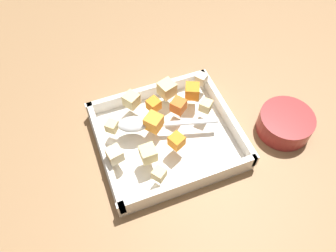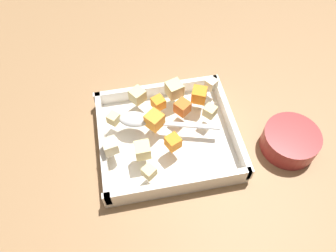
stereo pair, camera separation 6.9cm
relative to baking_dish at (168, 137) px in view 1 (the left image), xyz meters
The scene contains 17 objects.
ground_plane 0.02m from the baking_dish, 77.92° to the left, with size 4.00×4.00×0.00m, color #936D47.
baking_dish is the anchor object (origin of this frame).
carrot_chunk_heap_side 0.08m from the baking_dish, 81.42° to the right, with size 0.03×0.03×0.03m, color orange.
carrot_chunk_corner_nw 0.06m from the baking_dish, 92.89° to the left, with size 0.03×0.03×0.03m, color orange.
carrot_chunk_under_handle 0.12m from the baking_dish, 141.64° to the right, with size 0.03×0.03×0.03m, color orange.
carrot_chunk_near_left 0.06m from the baking_dish, 31.61° to the right, with size 0.03×0.03×0.03m, color orange.
carrot_chunk_far_right 0.07m from the baking_dish, 134.80° to the right, with size 0.03×0.03×0.03m, color orange.
potato_chunk_mid_right 0.13m from the baking_dish, 20.31° to the right, with size 0.02×0.02×0.02m, color #E0CC89.
potato_chunk_center 0.16m from the baking_dish, 141.28° to the right, with size 0.02×0.02×0.02m, color beige.
potato_chunk_rim_edge 0.09m from the baking_dish, 39.64° to the left, with size 0.03×0.03×0.03m, color #E0CC89.
potato_chunk_heap_top 0.11m from the baking_dish, 109.48° to the right, with size 0.03×0.03×0.03m, color #E0CC89.
potato_chunk_corner_se 0.11m from the baking_dish, 168.35° to the right, with size 0.02×0.02×0.02m, color #E0CC89.
potato_chunk_back_center 0.11m from the baking_dish, 60.52° to the right, with size 0.03×0.03×0.03m, color #E0CC89.
potato_chunk_near_right 0.12m from the baking_dish, 60.38° to the left, with size 0.02×0.02×0.02m, color #E0CC89.
potato_chunk_corner_ne 0.13m from the baking_dish, 13.13° to the left, with size 0.03×0.03×0.03m, color beige.
serving_spoon 0.07m from the baking_dish, 26.64° to the right, with size 0.21×0.08×0.02m.
small_prep_bowl 0.26m from the baking_dish, 165.72° to the left, with size 0.12×0.12×0.05m, color maroon.
Camera 1 is at (0.14, 0.35, 0.63)m, focal length 35.50 mm.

